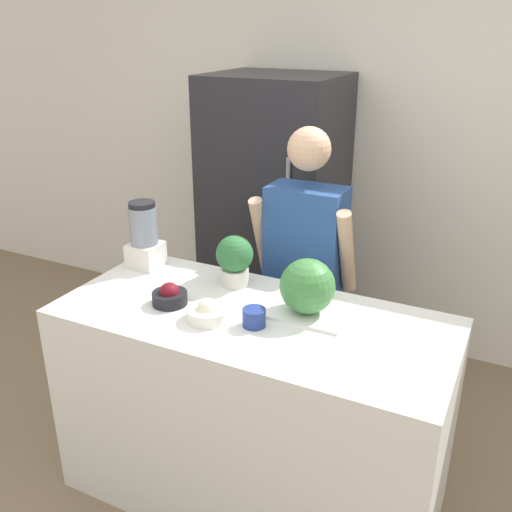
# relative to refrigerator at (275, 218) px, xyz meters

# --- Properties ---
(wall_back) EXTENTS (8.00, 0.06, 2.60)m
(wall_back) POSITION_rel_refrigerator_xyz_m (0.50, 0.39, 0.40)
(wall_back) COLOR white
(wall_back) RESTS_ON ground_plane
(counter_island) EXTENTS (1.66, 0.75, 0.95)m
(counter_island) POSITION_rel_refrigerator_xyz_m (0.50, -1.32, -0.42)
(counter_island) COLOR white
(counter_island) RESTS_ON ground_plane
(refrigerator) EXTENTS (0.79, 0.70, 1.79)m
(refrigerator) POSITION_rel_refrigerator_xyz_m (0.00, 0.00, 0.00)
(refrigerator) COLOR #232328
(refrigerator) RESTS_ON ground_plane
(person) EXTENTS (0.52, 0.26, 1.62)m
(person) POSITION_rel_refrigerator_xyz_m (0.48, -0.67, -0.06)
(person) COLOR #333338
(person) RESTS_ON ground_plane
(cutting_board) EXTENTS (0.35, 0.26, 0.01)m
(cutting_board) POSITION_rel_refrigerator_xyz_m (0.70, -1.20, 0.06)
(cutting_board) COLOR white
(cutting_board) RESTS_ON counter_island
(watermelon) EXTENTS (0.23, 0.23, 0.23)m
(watermelon) POSITION_rel_refrigerator_xyz_m (0.70, -1.21, 0.18)
(watermelon) COLOR #3D7F3D
(watermelon) RESTS_ON cutting_board
(bowl_cherries) EXTENTS (0.15, 0.15, 0.10)m
(bowl_cherries) POSITION_rel_refrigerator_xyz_m (0.14, -1.39, 0.09)
(bowl_cherries) COLOR black
(bowl_cherries) RESTS_ON counter_island
(bowl_cream) EXTENTS (0.17, 0.17, 0.09)m
(bowl_cream) POSITION_rel_refrigerator_xyz_m (0.36, -1.44, 0.09)
(bowl_cream) COLOR white
(bowl_cream) RESTS_ON counter_island
(bowl_small_blue) EXTENTS (0.09, 0.09, 0.07)m
(bowl_small_blue) POSITION_rel_refrigerator_xyz_m (0.55, -1.40, 0.09)
(bowl_small_blue) COLOR navy
(bowl_small_blue) RESTS_ON counter_island
(blender) EXTENTS (0.15, 0.15, 0.33)m
(blender) POSITION_rel_refrigerator_xyz_m (-0.20, -1.10, 0.21)
(blender) COLOR silver
(blender) RESTS_ON counter_island
(potted_plant) EXTENTS (0.17, 0.17, 0.24)m
(potted_plant) POSITION_rel_refrigerator_xyz_m (0.30, -1.09, 0.18)
(potted_plant) COLOR beige
(potted_plant) RESTS_ON counter_island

